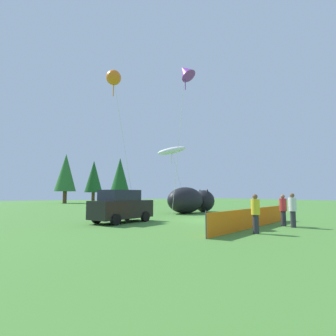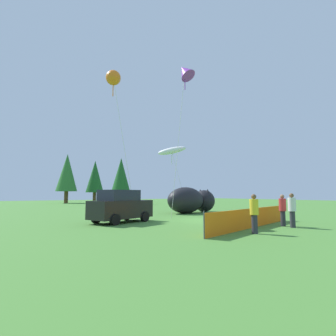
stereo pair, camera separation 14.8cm
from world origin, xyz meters
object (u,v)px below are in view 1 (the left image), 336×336
parked_car (121,206)px  folding_chair (257,210)px  spectator_in_green_shirt (256,212)px  inflatable_cat (191,201)px  kite_purple_delta (185,72)px  spectator_in_black_shirt (293,209)px  kite_orange_flower (114,78)px  kite_white_ghost (172,151)px  spectator_in_yellow_shirt (283,209)px

parked_car → folding_chair: (9.41, -2.80, -0.42)m
spectator_in_green_shirt → parked_car: bearing=111.2°
inflatable_cat → kite_purple_delta: kite_purple_delta is taller
folding_chair → spectator_in_black_shirt: size_ratio=0.52×
kite_purple_delta → kite_orange_flower: bearing=146.9°
spectator_in_black_shirt → spectator_in_green_shirt: (-3.32, -0.15, -0.02)m
kite_orange_flower → kite_white_ghost: (7.61, 3.69, -3.79)m
spectator_in_black_shirt → kite_purple_delta: bearing=109.4°
spectator_in_black_shirt → kite_orange_flower: bearing=125.5°
inflatable_cat → kite_orange_flower: kite_orange_flower is taller
spectator_in_yellow_shirt → kite_purple_delta: size_ratio=0.16×
spectator_in_yellow_shirt → kite_orange_flower: 13.47m
spectator_in_green_shirt → kite_white_ghost: kite_white_ghost is taller
folding_chair → kite_orange_flower: (-9.44, 4.29, 9.02)m
spectator_in_black_shirt → spectator_in_yellow_shirt: spectator_in_black_shirt is taller
parked_car → folding_chair: bearing=-34.6°
inflatable_cat → kite_purple_delta: size_ratio=0.55×
inflatable_cat → kite_purple_delta: bearing=-144.4°
inflatable_cat → kite_purple_delta: 11.15m
inflatable_cat → kite_orange_flower: (-8.57, -2.08, 8.51)m
spectator_in_yellow_shirt → kite_purple_delta: 10.91m
parked_car → kite_white_ghost: (7.58, 5.17, 4.81)m
spectator_in_yellow_shirt → kite_purple_delta: (-2.26, 5.46, 9.18)m
inflatable_cat → spectator_in_yellow_shirt: bearing=-113.4°
folding_chair → inflatable_cat: bearing=-165.4°
kite_white_ghost → spectator_in_green_shirt: bearing=-110.5°
spectator_in_green_shirt → kite_white_ghost: 14.27m
kite_purple_delta → spectator_in_black_shirt: bearing=-70.6°
kite_white_ghost → spectator_in_yellow_shirt: bearing=-96.0°
folding_chair → inflatable_cat: size_ratio=0.15×
spectator_in_black_shirt → kite_orange_flower: kite_orange_flower is taller
spectator_in_black_shirt → spectator_in_green_shirt: spectator_in_black_shirt is taller
inflatable_cat → spectator_in_black_shirt: bearing=-113.4°
folding_chair → spectator_in_green_shirt: bearing=-48.0°
parked_car → spectator_in_green_shirt: parked_car is taller
folding_chair → spectator_in_yellow_shirt: size_ratio=0.53×
folding_chair → kite_white_ghost: kite_white_ghost is taller
inflatable_cat → kite_purple_delta: (-4.47, -4.76, 9.04)m
spectator_in_green_shirt → spectator_in_yellow_shirt: spectator_in_green_shirt is taller
parked_car → inflatable_cat: (8.54, 3.57, 0.10)m
kite_white_ghost → kite_purple_delta: bearing=-118.9°
folding_chair → spectator_in_green_shirt: (-6.53, -4.60, 0.39)m
parked_car → kite_orange_flower: bearing=73.1°
kite_orange_flower → inflatable_cat: bearing=13.7°
inflatable_cat → spectator_in_yellow_shirt: size_ratio=3.52×
folding_chair → spectator_in_yellow_shirt: 4.94m
spectator_in_black_shirt → folding_chair: bearing=54.2°
inflatable_cat → parked_car: bearing=-168.6°
parked_car → spectator_in_green_shirt: 7.94m
kite_white_ghost → folding_chair: bearing=-77.1°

